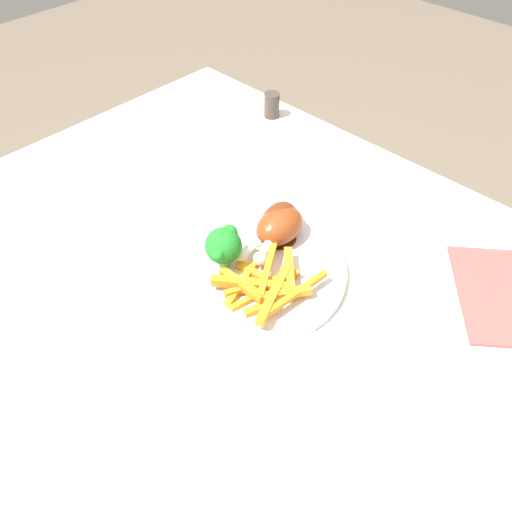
{
  "coord_description": "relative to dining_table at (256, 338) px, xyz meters",
  "views": [
    {
      "loc": [
        -0.31,
        0.32,
        1.22
      ],
      "look_at": [
        0.03,
        -0.03,
        0.74
      ],
      "focal_mm": 36.04,
      "sensor_mm": 36.0,
      "label": 1
    }
  ],
  "objects": [
    {
      "name": "broccoli_floret_front",
      "position": [
        0.06,
        0.0,
        0.15
      ],
      "size": [
        0.05,
        0.06,
        0.06
      ],
      "color": "#7BA55B",
      "rests_on": "dinner_plate"
    },
    {
      "name": "ground_plane",
      "position": [
        0.0,
        0.0,
        -0.6
      ],
      "size": [
        6.0,
        6.0,
        0.0
      ],
      "primitive_type": "plane",
      "color": "#6B5B4C"
    },
    {
      "name": "carrot_fries_pile",
      "position": [
        -0.02,
        -0.01,
        0.13
      ],
      "size": [
        0.11,
        0.13,
        0.02
      ],
      "color": "orange",
      "rests_on": "dinner_plate"
    },
    {
      "name": "dinner_plate",
      "position": [
        0.03,
        -0.03,
        0.11
      ],
      "size": [
        0.25,
        0.25,
        0.01
      ],
      "primitive_type": "cylinder",
      "color": "silver",
      "rests_on": "dining_table"
    },
    {
      "name": "pepper_shaker",
      "position": [
        0.29,
        -0.35,
        0.12
      ],
      "size": [
        0.03,
        0.03,
        0.05
      ],
      "primitive_type": "cylinder",
      "color": "#423833",
      "rests_on": "dining_table"
    },
    {
      "name": "chicken_drumstick_near",
      "position": [
        0.05,
        -0.09,
        0.14
      ],
      "size": [
        0.08,
        0.12,
        0.05
      ],
      "color": "#4B1B0B",
      "rests_on": "dinner_plate"
    },
    {
      "name": "chicken_drumstick_far",
      "position": [
        0.04,
        -0.09,
        0.14
      ],
      "size": [
        0.06,
        0.12,
        0.05
      ],
      "color": "#62230F",
      "rests_on": "dinner_plate"
    },
    {
      "name": "napkin",
      "position": [
        -0.25,
        -0.23,
        0.1
      ],
      "size": [
        0.22,
        0.22,
        0.0
      ],
      "primitive_type": "cube",
      "rotation": [
        0.0,
        0.0,
        2.24
      ],
      "color": "#B74C47",
      "rests_on": "dining_table"
    },
    {
      "name": "dining_table",
      "position": [
        0.0,
        0.0,
        0.0
      ],
      "size": [
        1.07,
        0.8,
        0.7
      ],
      "color": "silver",
      "rests_on": "ground_plane"
    }
  ]
}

